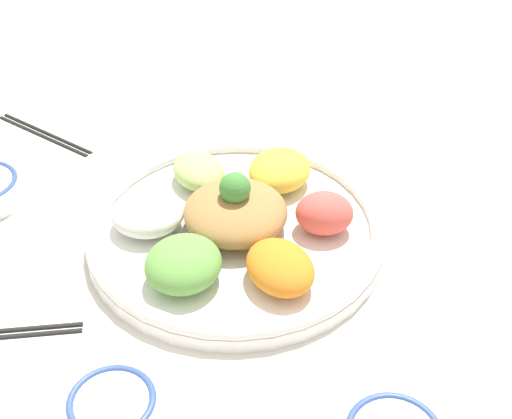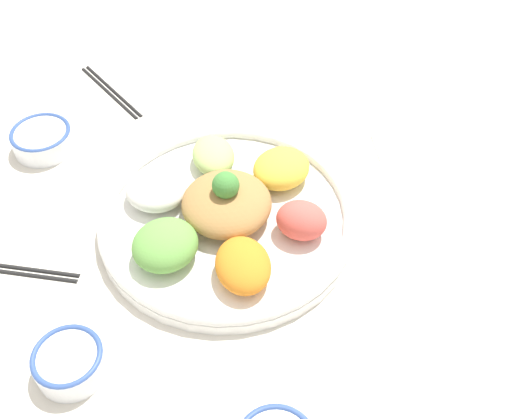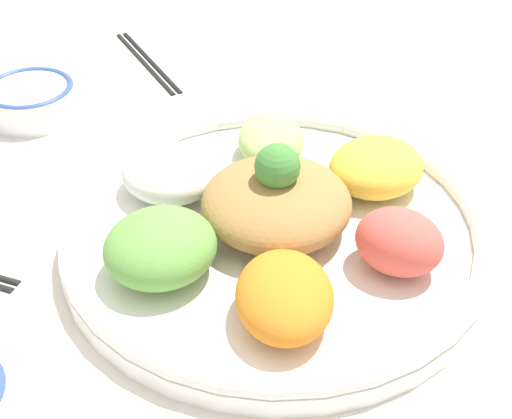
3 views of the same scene
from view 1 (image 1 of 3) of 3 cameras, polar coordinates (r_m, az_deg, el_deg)
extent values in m
plane|color=silver|center=(0.96, -2.03, -2.54)|extent=(2.40, 2.40, 0.00)
cylinder|color=white|center=(0.96, -1.61, -1.97)|extent=(0.40, 0.40, 0.02)
torus|color=white|center=(0.95, -1.62, -1.28)|extent=(0.40, 0.40, 0.02)
ellipsoid|color=white|center=(0.95, -8.67, -0.35)|extent=(0.12, 0.13, 0.04)
ellipsoid|color=#6BAD4C|center=(0.86, -5.83, -4.36)|extent=(0.13, 0.13, 0.05)
ellipsoid|color=orange|center=(0.86, 1.93, -4.65)|extent=(0.10, 0.08, 0.05)
ellipsoid|color=#E55B51|center=(0.94, 5.49, -0.30)|extent=(0.09, 0.10, 0.06)
ellipsoid|color=yellow|center=(1.02, 1.91, 3.16)|extent=(0.12, 0.13, 0.05)
ellipsoid|color=#B7DB7A|center=(1.02, -4.64, 3.08)|extent=(0.10, 0.08, 0.04)
ellipsoid|color=#AD7F47|center=(0.94, -1.65, -0.22)|extent=(0.14, 0.14, 0.06)
sphere|color=#478E3D|center=(0.91, -1.69, 1.74)|extent=(0.04, 0.04, 0.04)
cylinder|color=white|center=(0.77, -11.31, -15.65)|extent=(0.09, 0.09, 0.04)
torus|color=#38569E|center=(0.75, -11.49, -14.81)|extent=(0.09, 0.09, 0.01)
cylinder|color=maroon|center=(0.75, -11.46, -14.94)|extent=(0.07, 0.07, 0.00)
cylinder|color=black|center=(1.23, -16.40, 5.97)|extent=(0.18, 0.11, 0.01)
cylinder|color=black|center=(1.22, -16.75, 5.75)|extent=(0.18, 0.11, 0.01)
cube|color=white|center=(1.17, 8.73, 5.47)|extent=(0.08, 0.02, 0.01)
ellipsoid|color=white|center=(1.13, 10.16, 3.94)|extent=(0.05, 0.04, 0.01)
camera|label=2|loc=(0.25, 69.18, 39.85)|focal=42.00mm
camera|label=3|loc=(0.38, 30.15, 1.97)|focal=50.00mm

